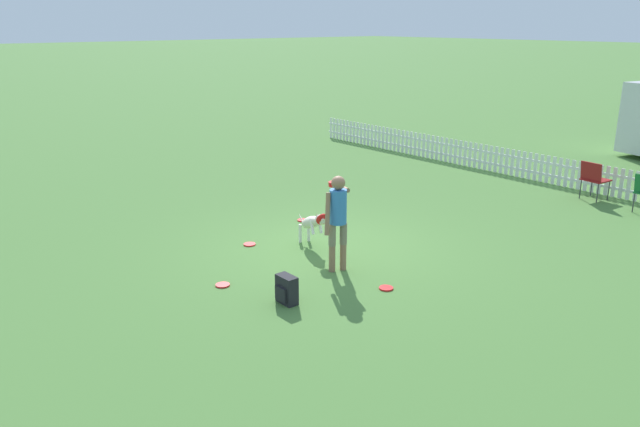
# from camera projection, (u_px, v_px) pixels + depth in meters

# --- Properties ---
(ground_plane) EXTENTS (240.00, 240.00, 0.00)m
(ground_plane) POSITION_uv_depth(u_px,v_px,m) (327.00, 249.00, 11.32)
(ground_plane) COLOR #4C7A38
(handler_person) EXTENTS (0.86, 0.86, 1.61)m
(handler_person) POSITION_uv_depth(u_px,v_px,m) (338.00, 212.00, 10.09)
(handler_person) COLOR #8C664C
(handler_person) RESTS_ON ground_plane
(leaping_dog) EXTENTS (1.22, 0.51, 0.81)m
(leaping_dog) POSITION_uv_depth(u_px,v_px,m) (312.00, 222.00, 11.20)
(leaping_dog) COLOR beige
(leaping_dog) RESTS_ON ground_plane
(frisbee_near_handler) EXTENTS (0.22, 0.22, 0.02)m
(frisbee_near_handler) POSITION_uv_depth(u_px,v_px,m) (250.00, 244.00, 11.52)
(frisbee_near_handler) COLOR red
(frisbee_near_handler) RESTS_ON ground_plane
(frisbee_near_dog) EXTENTS (0.22, 0.22, 0.02)m
(frisbee_near_dog) POSITION_uv_depth(u_px,v_px,m) (223.00, 285.00, 9.74)
(frisbee_near_dog) COLOR red
(frisbee_near_dog) RESTS_ON ground_plane
(frisbee_midfield) EXTENTS (0.22, 0.22, 0.02)m
(frisbee_midfield) POSITION_uv_depth(u_px,v_px,m) (303.00, 220.00, 12.92)
(frisbee_midfield) COLOR red
(frisbee_midfield) RESTS_ON ground_plane
(frisbee_far_scatter) EXTENTS (0.22, 0.22, 0.02)m
(frisbee_far_scatter) POSITION_uv_depth(u_px,v_px,m) (386.00, 288.00, 9.63)
(frisbee_far_scatter) COLOR red
(frisbee_far_scatter) RESTS_ON ground_plane
(backpack_on_grass) EXTENTS (0.34, 0.22, 0.43)m
(backpack_on_grass) POSITION_uv_depth(u_px,v_px,m) (286.00, 290.00, 9.09)
(backpack_on_grass) COLOR black
(backpack_on_grass) RESTS_ON ground_plane
(picket_fence) EXTENTS (17.19, 0.04, 0.71)m
(picket_fence) POSITION_uv_depth(u_px,v_px,m) (551.00, 170.00, 15.78)
(picket_fence) COLOR white
(picket_fence) RESTS_ON ground_plane
(folding_chair_green_right) EXTENTS (0.56, 0.58, 0.90)m
(folding_chair_green_right) POSITION_uv_depth(u_px,v_px,m) (594.00, 177.00, 14.28)
(folding_chair_green_right) COLOR #333338
(folding_chair_green_right) RESTS_ON ground_plane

